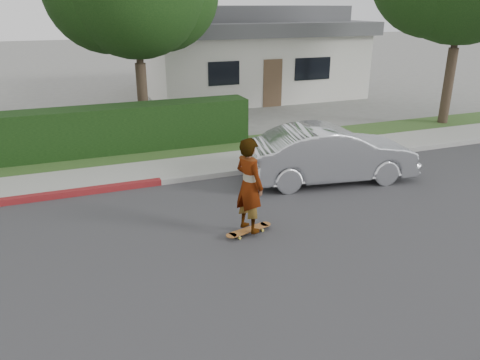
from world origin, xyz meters
The scene contains 9 objects.
ground centered at (0.00, 0.00, 0.00)m, with size 120.00×120.00×0.00m, color slate.
road centered at (0.00, 0.00, 0.01)m, with size 60.00×8.00×0.01m, color #2D2D30.
curb_far centered at (0.00, 4.10, 0.07)m, with size 60.00×0.20×0.15m, color #9E9E99.
sidewalk_far centered at (0.00, 5.00, 0.06)m, with size 60.00×1.60×0.12m, color gray.
planting_strip centered at (0.00, 6.60, 0.05)m, with size 60.00×1.60×0.10m, color #2D4C1E.
house centered at (8.00, 16.00, 2.10)m, with size 10.60×8.60×4.30m.
skateboard centered at (2.08, 0.69, 0.09)m, with size 1.09×0.48×0.10m.
skateboarder centered at (2.08, 0.69, 1.07)m, with size 0.70×0.46×1.91m, color white.
car_silver centered at (5.22, 2.82, 0.73)m, with size 1.55×4.43×1.46m, color silver.
Camera 1 is at (-1.14, -7.17, 4.38)m, focal length 35.00 mm.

